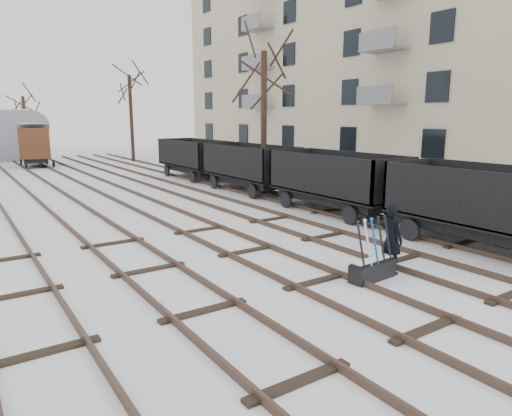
{
  "coord_description": "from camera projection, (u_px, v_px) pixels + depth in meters",
  "views": [
    {
      "loc": [
        -6.9,
        -7.66,
        3.84
      ],
      "look_at": [
        0.46,
        3.27,
        1.2
      ],
      "focal_mm": 32.0,
      "sensor_mm": 36.0,
      "label": 1
    }
  ],
  "objects": [
    {
      "name": "ground",
      "position": [
        317.0,
        282.0,
        10.77
      ],
      "size": [
        120.0,
        120.0,
        0.0
      ],
      "primitive_type": "plane",
      "color": "white",
      "rests_on": "ground"
    },
    {
      "name": "freight_wagon_d",
      "position": [
        195.0,
        164.0,
        28.91
      ],
      "size": [
        2.37,
        5.93,
        2.42
      ],
      "color": "black",
      "rests_on": "ground"
    },
    {
      "name": "worker",
      "position": [
        392.0,
        239.0,
        11.29
      ],
      "size": [
        0.45,
        0.66,
        1.75
      ],
      "primitive_type": "imported",
      "rotation": [
        0.0,
        0.0,
        1.52
      ],
      "color": "black",
      "rests_on": "ground"
    },
    {
      "name": "freight_wagon_c",
      "position": [
        250.0,
        174.0,
        23.71
      ],
      "size": [
        2.37,
        5.93,
        2.42
      ],
      "color": "black",
      "rests_on": "ground"
    },
    {
      "name": "tree_far_right",
      "position": [
        131.0,
        119.0,
        39.68
      ],
      "size": [
        0.3,
        0.3,
        7.38
      ],
      "primitive_type": "cylinder",
      "color": "black",
      "rests_on": "ground"
    },
    {
      "name": "tracks",
      "position": [
        127.0,
        197.0,
        21.87
      ],
      "size": [
        13.9,
        52.0,
        0.16
      ],
      "color": "black",
      "rests_on": "ground"
    },
    {
      "name": "box_van_wagon",
      "position": [
        35.0,
        141.0,
        35.59
      ],
      "size": [
        3.01,
        4.71,
        3.35
      ],
      "rotation": [
        0.0,
        0.0,
        -0.17
      ],
      "color": "black",
      "rests_on": "ground"
    },
    {
      "name": "ground_frame",
      "position": [
        373.0,
        268.0,
        10.91
      ],
      "size": [
        1.33,
        0.51,
        1.49
      ],
      "rotation": [
        0.0,
        0.0,
        0.07
      ],
      "color": "black",
      "rests_on": "ground"
    },
    {
      "name": "tree_near",
      "position": [
        264.0,
        124.0,
        22.61
      ],
      "size": [
        0.3,
        0.3,
        6.96
      ],
      "primitive_type": "cylinder",
      "color": "black",
      "rests_on": "ground"
    },
    {
      "name": "apartment_block",
      "position": [
        403.0,
        55.0,
        31.5
      ],
      "size": [
        10.12,
        45.0,
        16.1
      ],
      "color": "#C4B397",
      "rests_on": "ground"
    },
    {
      "name": "freight_wagon_a",
      "position": [
        489.0,
        219.0,
        13.29
      ],
      "size": [
        2.37,
        5.93,
        2.42
      ],
      "color": "black",
      "rests_on": "ground"
    },
    {
      "name": "freight_wagon_b",
      "position": [
        336.0,
        190.0,
        18.5
      ],
      "size": [
        2.37,
        5.93,
        2.42
      ],
      "color": "black",
      "rests_on": "ground"
    },
    {
      "name": "tree_far_left",
      "position": [
        26.0,
        127.0,
        44.01
      ],
      "size": [
        0.3,
        0.3,
        5.78
      ],
      "primitive_type": "cylinder",
      "color": "black",
      "rests_on": "ground"
    }
  ]
}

